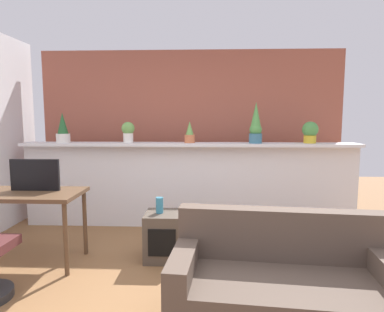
% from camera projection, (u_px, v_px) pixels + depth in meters
% --- Properties ---
extents(ground_plane, '(12.00, 12.00, 0.00)m').
position_uv_depth(ground_plane, '(176.00, 307.00, 2.62)').
color(ground_plane, brown).
extents(divider_wall, '(4.51, 0.16, 1.12)m').
position_uv_depth(divider_wall, '(189.00, 186.00, 4.54)').
color(divider_wall, silver).
rests_on(divider_wall, ground).
extents(plant_shelf, '(4.51, 0.35, 0.04)m').
position_uv_depth(plant_shelf, '(189.00, 144.00, 4.44)').
color(plant_shelf, silver).
rests_on(plant_shelf, divider_wall).
extents(brick_wall_behind, '(4.51, 0.10, 2.50)m').
position_uv_depth(brick_wall_behind, '(191.00, 134.00, 5.06)').
color(brick_wall_behind, '#9E5442').
rests_on(brick_wall_behind, ground).
extents(potted_plant_0, '(0.18, 0.18, 0.41)m').
position_uv_depth(potted_plant_0, '(63.00, 129.00, 4.48)').
color(potted_plant_0, silver).
rests_on(potted_plant_0, plant_shelf).
extents(potted_plant_1, '(0.18, 0.18, 0.28)m').
position_uv_depth(potted_plant_1, '(128.00, 131.00, 4.49)').
color(potted_plant_1, silver).
rests_on(potted_plant_1, plant_shelf).
extents(potted_plant_2, '(0.14, 0.14, 0.29)m').
position_uv_depth(potted_plant_2, '(190.00, 133.00, 4.44)').
color(potted_plant_2, '#C66B42').
rests_on(potted_plant_2, plant_shelf).
extents(potted_plant_3, '(0.17, 0.17, 0.54)m').
position_uv_depth(potted_plant_3, '(256.00, 125.00, 4.34)').
color(potted_plant_3, '#386B84').
rests_on(potted_plant_3, plant_shelf).
extents(potted_plant_4, '(0.21, 0.21, 0.29)m').
position_uv_depth(potted_plant_4, '(310.00, 132.00, 4.38)').
color(potted_plant_4, gold).
rests_on(potted_plant_4, plant_shelf).
extents(desk, '(1.10, 0.60, 0.75)m').
position_uv_depth(desk, '(26.00, 200.00, 3.34)').
color(desk, brown).
rests_on(desk, ground).
extents(tv_monitor, '(0.51, 0.04, 0.33)m').
position_uv_depth(tv_monitor, '(35.00, 175.00, 3.39)').
color(tv_monitor, black).
rests_on(tv_monitor, desk).
extents(side_cube_shelf, '(0.40, 0.41, 0.50)m').
position_uv_depth(side_cube_shelf, '(164.00, 236.00, 3.50)').
color(side_cube_shelf, '#4C4238').
rests_on(side_cube_shelf, ground).
extents(vase_on_shelf, '(0.08, 0.08, 0.17)m').
position_uv_depth(vase_on_shelf, '(160.00, 205.00, 3.47)').
color(vase_on_shelf, teal).
rests_on(vase_on_shelf, side_cube_shelf).
extents(couch, '(1.63, 0.91, 0.80)m').
position_uv_depth(couch, '(282.00, 290.00, 2.34)').
color(couch, brown).
rests_on(couch, ground).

